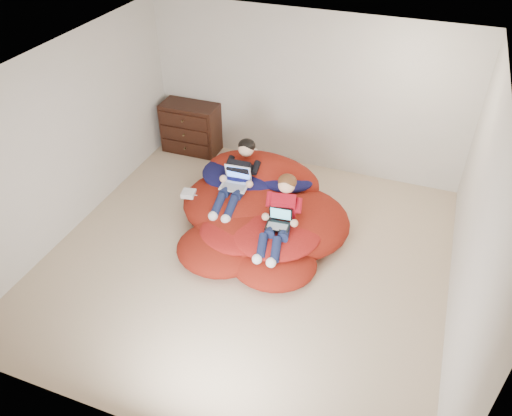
{
  "coord_description": "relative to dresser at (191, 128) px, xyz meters",
  "views": [
    {
      "loc": [
        1.79,
        -4.46,
        4.44
      ],
      "look_at": [
        0.06,
        0.18,
        0.7
      ],
      "focal_mm": 35.0,
      "sensor_mm": 36.0,
      "label": 1
    }
  ],
  "objects": [
    {
      "name": "dresser",
      "position": [
        0.0,
        0.0,
        0.0
      ],
      "size": [
        0.95,
        0.54,
        0.85
      ],
      "color": "black",
      "rests_on": "ground"
    },
    {
      "name": "power_adapter",
      "position": [
        0.83,
        -1.74,
        -0.01
      ],
      "size": [
        0.21,
        0.21,
        0.07
      ],
      "primitive_type": "cube",
      "rotation": [
        0.0,
        0.0,
        0.17
      ],
      "color": "silver",
      "rests_on": "beanbag_pile"
    },
    {
      "name": "cream_pillow",
      "position": [
        1.38,
        -0.8,
        0.19
      ],
      "size": [
        0.41,
        0.26,
        0.26
      ],
      "primitive_type": "ellipsoid",
      "color": "beige",
      "rests_on": "beanbag_pile"
    },
    {
      "name": "older_boy",
      "position": [
        1.45,
        -1.4,
        0.25
      ],
      "size": [
        0.33,
        1.19,
        0.7
      ],
      "color": "black",
      "rests_on": "beanbag_pile"
    },
    {
      "name": "laptop_white",
      "position": [
        1.45,
        -1.5,
        0.21
      ],
      "size": [
        0.39,
        0.35,
        0.27
      ],
      "color": "silver",
      "rests_on": "older_boy"
    },
    {
      "name": "laptop_black",
      "position": [
        2.25,
        -2.04,
        0.14
      ],
      "size": [
        0.31,
        0.26,
        0.22
      ],
      "color": "black",
      "rests_on": "younger_boy"
    },
    {
      "name": "younger_boy",
      "position": [
        2.25,
        -1.99,
        0.22
      ],
      "size": [
        0.38,
        1.02,
        0.76
      ],
      "color": "#AE0F1E",
      "rests_on": "beanbag_pile"
    },
    {
      "name": "room_shell",
      "position": [
        1.9,
        -2.25,
        -0.21
      ],
      "size": [
        5.1,
        5.1,
        2.77
      ],
      "color": "tan",
      "rests_on": "ground"
    },
    {
      "name": "beanbag_pile",
      "position": [
        1.83,
        -1.6,
        -0.18
      ],
      "size": [
        2.41,
        2.3,
        0.87
      ],
      "color": "maroon",
      "rests_on": "ground"
    }
  ]
}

